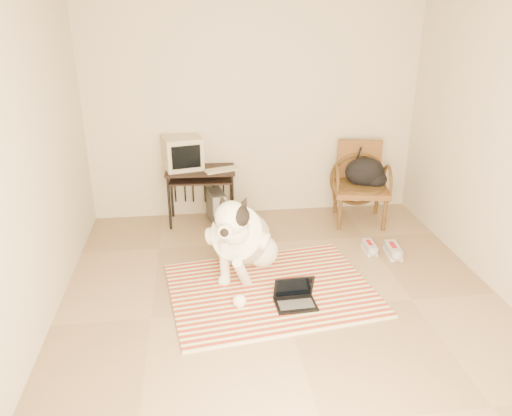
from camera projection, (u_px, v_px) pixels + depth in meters
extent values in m
plane|color=#93795A|center=(285.00, 309.00, 4.41)|extent=(4.50, 4.50, 0.00)
plane|color=beige|center=(254.00, 107.00, 5.95)|extent=(4.50, 0.00, 4.50)
plane|color=beige|center=(403.00, 345.00, 1.83)|extent=(4.50, 0.00, 4.50)
plane|color=beige|center=(22.00, 173.00, 3.66)|extent=(0.00, 4.50, 4.50)
cube|color=red|center=(290.00, 324.00, 4.18)|extent=(1.87, 0.53, 0.02)
cube|color=#48742E|center=(280.00, 306.00, 4.43)|extent=(1.87, 0.53, 0.02)
cube|color=#57437D|center=(271.00, 289.00, 4.69)|extent=(1.87, 0.53, 0.02)
cube|color=yellow|center=(263.00, 275.00, 4.94)|extent=(1.87, 0.53, 0.02)
cube|color=beige|center=(256.00, 261.00, 5.19)|extent=(1.87, 0.53, 0.02)
sphere|color=white|center=(232.00, 248.00, 5.14)|extent=(0.33, 0.33, 0.33)
sphere|color=white|center=(262.00, 251.00, 5.07)|extent=(0.33, 0.33, 0.33)
ellipsoid|color=white|center=(246.00, 248.00, 5.08)|extent=(0.41, 0.37, 0.33)
ellipsoid|color=white|center=(241.00, 236.00, 4.81)|extent=(0.65, 0.85, 0.71)
cylinder|color=white|center=(241.00, 236.00, 4.83)|extent=(0.68, 0.77, 0.65)
sphere|color=white|center=(235.00, 230.00, 4.56)|extent=(0.28, 0.28, 0.28)
sphere|color=white|center=(231.00, 218.00, 4.40)|extent=(0.30, 0.30, 0.30)
ellipsoid|color=black|center=(236.00, 216.00, 4.39)|extent=(0.24, 0.26, 0.22)
cylinder|color=white|center=(227.00, 229.00, 4.30)|extent=(0.17, 0.19, 0.13)
sphere|color=black|center=(224.00, 233.00, 4.23)|extent=(0.07, 0.07, 0.07)
cone|color=black|center=(223.00, 202.00, 4.44)|extent=(0.16, 0.19, 0.19)
cone|color=black|center=(244.00, 203.00, 4.40)|extent=(0.17, 0.17, 0.19)
torus|color=silver|center=(234.00, 226.00, 4.53)|extent=(0.30, 0.22, 0.24)
cylinder|color=white|center=(224.00, 262.00, 4.70)|extent=(0.13, 0.16, 0.46)
cylinder|color=white|center=(242.00, 273.00, 4.55)|extent=(0.23, 0.41, 0.46)
sphere|color=white|center=(224.00, 281.00, 4.75)|extent=(0.12, 0.12, 0.12)
sphere|color=white|center=(239.00, 301.00, 4.41)|extent=(0.12, 0.12, 0.12)
cone|color=black|center=(251.00, 247.00, 5.40)|extent=(0.10, 0.46, 0.12)
cube|color=black|center=(296.00, 305.00, 4.42)|extent=(0.37, 0.27, 0.02)
cube|color=#454547|center=(296.00, 304.00, 4.40)|extent=(0.31, 0.16, 0.00)
cube|color=black|center=(294.00, 287.00, 4.45)|extent=(0.36, 0.10, 0.24)
cube|color=black|center=(294.00, 287.00, 4.44)|extent=(0.32, 0.08, 0.21)
cube|color=black|center=(200.00, 170.00, 5.91)|extent=(0.83, 0.49, 0.03)
cube|color=black|center=(201.00, 180.00, 5.90)|extent=(0.74, 0.39, 0.02)
cylinder|color=black|center=(169.00, 204.00, 5.83)|extent=(0.03, 0.03, 0.65)
cylinder|color=black|center=(172.00, 192.00, 6.18)|extent=(0.03, 0.03, 0.65)
cylinder|color=black|center=(233.00, 202.00, 5.89)|extent=(0.03, 0.03, 0.65)
cylinder|color=black|center=(231.00, 190.00, 6.24)|extent=(0.03, 0.03, 0.65)
cube|color=tan|center=(182.00, 152.00, 5.87)|extent=(0.50, 0.49, 0.38)
cube|color=black|center=(186.00, 157.00, 5.70)|extent=(0.33, 0.09, 0.27)
cube|color=tan|center=(221.00, 170.00, 5.83)|extent=(0.41, 0.26, 0.03)
cube|color=#454547|center=(216.00, 206.00, 6.13)|extent=(0.24, 0.43, 0.38)
cube|color=silver|center=(220.00, 212.00, 5.95)|extent=(0.16, 0.04, 0.36)
cube|color=brown|center=(360.00, 189.00, 6.01)|extent=(0.72, 0.71, 0.07)
cylinder|color=#36240E|center=(361.00, 186.00, 5.99)|extent=(0.59, 0.59, 0.04)
cube|color=brown|center=(359.00, 159.00, 6.15)|extent=(0.54, 0.14, 0.48)
cylinder|color=#36240E|center=(340.00, 215.00, 5.87)|extent=(0.05, 0.05, 0.39)
cylinder|color=#36240E|center=(336.00, 198.00, 6.34)|extent=(0.05, 0.05, 0.39)
cylinder|color=#36240E|center=(384.00, 215.00, 5.84)|extent=(0.05, 0.05, 0.39)
cylinder|color=#36240E|center=(377.00, 199.00, 6.32)|extent=(0.05, 0.05, 0.39)
ellipsoid|color=black|center=(365.00, 172.00, 5.99)|extent=(0.48, 0.39, 0.35)
ellipsoid|color=black|center=(375.00, 179.00, 5.96)|extent=(0.30, 0.24, 0.20)
cube|color=white|center=(369.00, 250.00, 5.43)|extent=(0.12, 0.28, 0.03)
cube|color=gray|center=(369.00, 247.00, 5.41)|extent=(0.11, 0.27, 0.09)
cube|color=maroon|center=(370.00, 244.00, 5.40)|extent=(0.05, 0.14, 0.02)
cube|color=white|center=(393.00, 254.00, 5.34)|extent=(0.15, 0.33, 0.03)
cube|color=gray|center=(393.00, 250.00, 5.33)|extent=(0.15, 0.31, 0.10)
cube|color=maroon|center=(393.00, 246.00, 5.31)|extent=(0.07, 0.16, 0.02)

